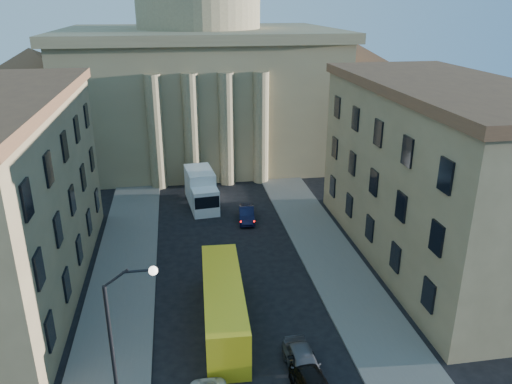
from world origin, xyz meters
TOP-DOWN VIEW (x-y plane):
  - sidewalk_left at (-8.50, 18.00)m, footprint 5.00×60.00m
  - sidewalk_right at (8.50, 18.00)m, footprint 5.00×60.00m
  - church at (0.00, 55.47)m, footprint 68.02×28.76m
  - building_right at (17.00, 22.00)m, footprint 11.60×26.60m
  - street_lamp at (-6.97, 8.00)m, footprint 2.62×0.44m
  - car_right_far at (2.77, 9.74)m, footprint 1.91×4.49m
  - car_right_distant at (2.65, 31.75)m, footprint 1.89×4.29m
  - city_bus at (-1.32, 15.17)m, footprint 3.06×11.28m
  - box_truck at (-1.48, 36.34)m, footprint 3.32×6.99m

SIDE VIEW (x-z plane):
  - sidewalk_left at x=-8.50m, z-range 0.00..0.15m
  - sidewalk_right at x=8.50m, z-range 0.00..0.15m
  - car_right_distant at x=2.65m, z-range 0.00..1.37m
  - car_right_far at x=2.77m, z-range 0.00..1.51m
  - city_bus at x=-1.32m, z-range 0.12..3.27m
  - box_truck at x=-1.48m, z-range -0.10..3.62m
  - street_lamp at x=-6.97m, z-range 0.87..9.70m
  - building_right at x=17.00m, z-range 0.07..14.77m
  - church at x=0.00m, z-range -6.42..30.18m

